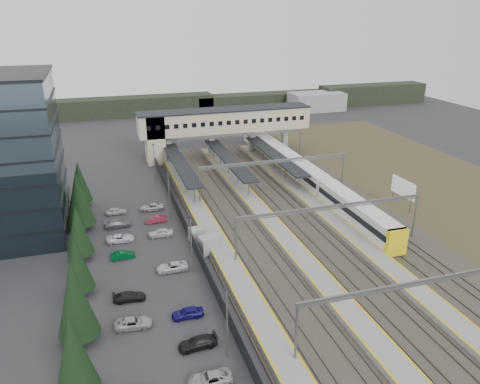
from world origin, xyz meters
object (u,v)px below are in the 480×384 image
object	(u,v)px
relay_cabin_far	(197,235)
billboard	(403,189)
relay_cabin_near	(210,244)
train	(301,171)
footbridge	(214,124)

from	to	relation	value
relay_cabin_far	billboard	xyz separation A→B (m)	(37.01, 1.85, 2.49)
relay_cabin_near	billboard	bearing A→B (deg)	9.21
relay_cabin_near	train	distance (m)	33.58
relay_cabin_far	train	bearing A→B (deg)	36.70
train	billboard	bearing A→B (deg)	-56.05
footbridge	train	distance (m)	26.00
train	footbridge	bearing A→B (deg)	118.99
relay_cabin_near	train	world-z (taller)	train
footbridge	billboard	size ratio (longest dim) A/B	6.64
train	billboard	distance (m)	20.69
relay_cabin_far	train	world-z (taller)	train
relay_cabin_near	footbridge	distance (m)	47.26
relay_cabin_near	train	bearing A→B (deg)	43.19
footbridge	billboard	world-z (taller)	footbridge
relay_cabin_far	train	size ratio (longest dim) A/B	0.04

